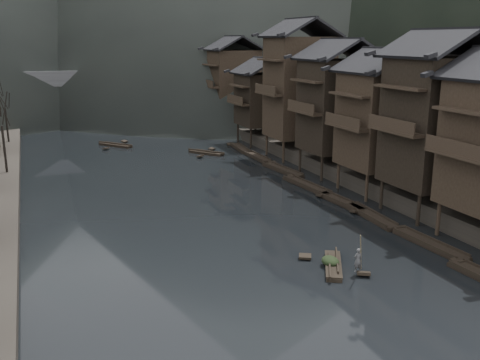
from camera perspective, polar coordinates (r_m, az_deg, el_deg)
water at (r=34.40m, az=3.59°, el=-9.71°), size 300.00×300.00×0.00m
right_bank at (r=84.78m, az=13.66°, el=5.32°), size 40.00×200.00×1.80m
stilt_houses at (r=57.20m, az=11.18°, el=9.21°), size 9.00×67.60×16.93m
moored_sampans at (r=51.98m, az=8.54°, el=-1.05°), size 2.47×49.83×0.47m
midriver_boats at (r=78.49m, az=-10.56°, el=4.23°), size 14.03×31.11×0.44m
stone_bridge at (r=101.57m, az=-14.08°, el=9.19°), size 40.00×6.00×9.00m
hero_sampan at (r=35.29m, az=9.92°, el=-8.90°), size 3.09×4.59×0.43m
cargo_heap at (r=35.17m, az=9.64°, el=-8.00°), size 1.06×1.39×0.64m
boatman at (r=34.20m, az=12.48°, el=-7.98°), size 0.57×0.38×1.57m
bamboo_pole at (r=33.43m, az=13.00°, el=-3.95°), size 1.53×1.83×3.46m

